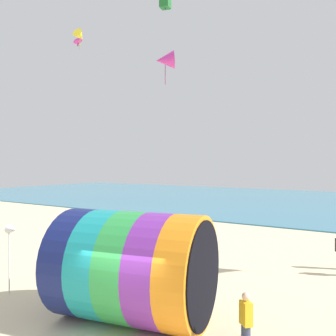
# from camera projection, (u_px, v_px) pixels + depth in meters

# --- Properties ---
(giant_inflatable_tube) EXTENTS (5.20, 4.27, 3.43)m
(giant_inflatable_tube) POSITION_uv_depth(u_px,v_px,m) (133.00, 267.00, 11.62)
(giant_inflatable_tube) COLOR navy
(giant_inflatable_tube) RESTS_ON ground
(kite_handler) EXTENTS (0.42, 0.40, 1.65)m
(kite_handler) POSITION_uv_depth(u_px,v_px,m) (246.00, 324.00, 9.56)
(kite_handler) COLOR #383D56
(kite_handler) RESTS_ON ground
(kite_magenta_delta) EXTENTS (1.33, 1.32, 1.75)m
(kite_magenta_delta) POSITION_uv_depth(u_px,v_px,m) (165.00, 60.00, 19.14)
(kite_magenta_delta) COLOR #D1339E
(kite_magenta_parafoil) EXTENTS (1.01, 0.59, 0.50)m
(kite_magenta_parafoil) POSITION_uv_depth(u_px,v_px,m) (78.00, 41.00, 23.26)
(kite_magenta_parafoil) COLOR #D1339E
(kite_yellow_delta) EXTENTS (0.65, 0.77, 1.04)m
(kite_yellow_delta) POSITION_uv_depth(u_px,v_px,m) (80.00, 36.00, 19.72)
(kite_yellow_delta) COLOR yellow
(beach_flag) EXTENTS (0.47, 0.36, 2.65)m
(beach_flag) POSITION_uv_depth(u_px,v_px,m) (12.00, 233.00, 13.96)
(beach_flag) COLOR silver
(beach_flag) RESTS_ON ground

